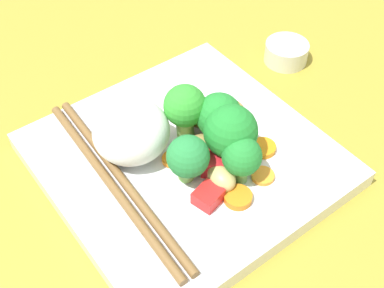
# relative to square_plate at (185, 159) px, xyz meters

# --- Properties ---
(ground_plane) EXTENTS (1.10, 1.10, 0.02)m
(ground_plane) POSITION_rel_square_plate_xyz_m (0.00, 0.00, -0.02)
(ground_plane) COLOR olive
(square_plate) EXTENTS (0.28, 0.28, 0.02)m
(square_plate) POSITION_rel_square_plate_xyz_m (0.00, 0.00, 0.00)
(square_plate) COLOR white
(square_plate) RESTS_ON ground_plane
(rice_mound) EXTENTS (0.09, 0.09, 0.06)m
(rice_mound) POSITION_rel_square_plate_xyz_m (-0.03, -0.04, 0.04)
(rice_mound) COLOR white
(rice_mound) RESTS_ON square_plate
(broccoli_floret_0) EXTENTS (0.05, 0.05, 0.06)m
(broccoli_floret_0) POSITION_rel_square_plate_xyz_m (0.01, 0.03, 0.05)
(broccoli_floret_0) COLOR #76B05B
(broccoli_floret_0) RESTS_ON square_plate
(broccoli_floret_1) EXTENTS (0.05, 0.05, 0.07)m
(broccoli_floret_1) POSITION_rel_square_plate_xyz_m (0.03, 0.03, 0.05)
(broccoli_floret_1) COLOR #70B450
(broccoli_floret_1) RESTS_ON square_plate
(broccoli_floret_2) EXTENTS (0.04, 0.04, 0.07)m
(broccoli_floret_2) POSITION_rel_square_plate_xyz_m (-0.02, 0.01, 0.05)
(broccoli_floret_2) COLOR #7CB258
(broccoli_floret_2) RESTS_ON square_plate
(broccoli_floret_3) EXTENTS (0.04, 0.04, 0.05)m
(broccoli_floret_3) POSITION_rel_square_plate_xyz_m (0.06, 0.02, 0.04)
(broccoli_floret_3) COLOR #639C47
(broccoli_floret_3) RESTS_ON square_plate
(broccoli_floret_4) EXTENTS (0.04, 0.04, 0.06)m
(broccoli_floret_4) POSITION_rel_square_plate_xyz_m (0.03, -0.02, 0.04)
(broccoli_floret_4) COLOR #70B14D
(broccoli_floret_4) RESTS_ON square_plate
(carrot_slice_0) EXTENTS (0.03, 0.03, 0.01)m
(carrot_slice_0) POSITION_rel_square_plate_xyz_m (0.02, 0.06, 0.01)
(carrot_slice_0) COLOR orange
(carrot_slice_0) RESTS_ON square_plate
(carrot_slice_1) EXTENTS (0.02, 0.02, 0.00)m
(carrot_slice_1) POSITION_rel_square_plate_xyz_m (-0.00, -0.02, 0.01)
(carrot_slice_1) COLOR orange
(carrot_slice_1) RESTS_ON square_plate
(carrot_slice_2) EXTENTS (0.04, 0.04, 0.01)m
(carrot_slice_2) POSITION_rel_square_plate_xyz_m (0.05, 0.06, 0.01)
(carrot_slice_2) COLOR orange
(carrot_slice_2) RESTS_ON square_plate
(carrot_slice_3) EXTENTS (0.02, 0.02, 0.00)m
(carrot_slice_3) POSITION_rel_square_plate_xyz_m (0.07, 0.04, 0.01)
(carrot_slice_3) COLOR orange
(carrot_slice_3) RESTS_ON square_plate
(carrot_slice_4) EXTENTS (0.03, 0.03, 0.01)m
(carrot_slice_4) POSITION_rel_square_plate_xyz_m (0.08, -0.00, 0.01)
(carrot_slice_4) COLOR orange
(carrot_slice_4) RESTS_ON square_plate
(pepper_chunk_0) EXTENTS (0.03, 0.03, 0.02)m
(pepper_chunk_0) POSITION_rel_square_plate_xyz_m (0.03, 0.01, 0.02)
(pepper_chunk_0) COLOR red
(pepper_chunk_0) RESTS_ON square_plate
(pepper_chunk_1) EXTENTS (0.03, 0.03, 0.01)m
(pepper_chunk_1) POSITION_rel_square_plate_xyz_m (0.06, -0.02, 0.02)
(pepper_chunk_1) COLOR red
(pepper_chunk_1) RESTS_ON square_plate
(chicken_piece_0) EXTENTS (0.04, 0.05, 0.02)m
(chicken_piece_0) POSITION_rel_square_plate_xyz_m (0.01, 0.01, 0.02)
(chicken_piece_0) COLOR tan
(chicken_piece_0) RESTS_ON square_plate
(chicken_piece_1) EXTENTS (0.04, 0.04, 0.03)m
(chicken_piece_1) POSITION_rel_square_plate_xyz_m (-0.03, 0.04, 0.03)
(chicken_piece_1) COLOR tan
(chicken_piece_1) RESTS_ON square_plate
(chicken_piece_2) EXTENTS (0.03, 0.03, 0.02)m
(chicken_piece_2) POSITION_rel_square_plate_xyz_m (-0.01, 0.07, 0.02)
(chicken_piece_2) COLOR #BC8D42
(chicken_piece_2) RESTS_ON square_plate
(chicken_piece_3) EXTENTS (0.04, 0.03, 0.02)m
(chicken_piece_3) POSITION_rel_square_plate_xyz_m (0.05, -0.00, 0.02)
(chicken_piece_3) COLOR tan
(chicken_piece_3) RESTS_ON square_plate
(chopstick_pair) EXTENTS (0.25, 0.04, 0.01)m
(chopstick_pair) POSITION_rel_square_plate_xyz_m (-0.01, -0.08, 0.01)
(chopstick_pair) COLOR brown
(chopstick_pair) RESTS_ON square_plate
(sauce_cup) EXTENTS (0.05, 0.05, 0.03)m
(sauce_cup) POSITION_rel_square_plate_xyz_m (-0.05, 0.21, 0.00)
(sauce_cup) COLOR silver
(sauce_cup) RESTS_ON ground_plane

